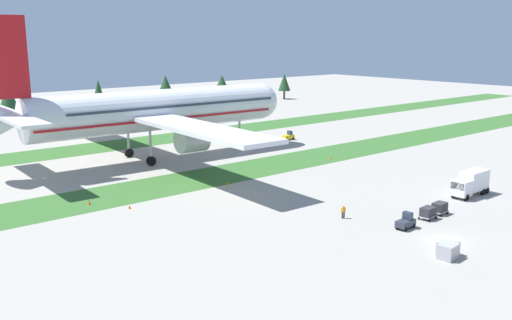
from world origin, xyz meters
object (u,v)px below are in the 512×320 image
Objects in this scene: cargo_dolly_lead at (428,212)px; taxiway_marker_3 at (89,202)px; pushback_tractor at (289,136)px; taxiway_marker_0 at (330,158)px; taxiway_marker_1 at (129,207)px; uld_container_0 at (448,251)px; uld_container_1 at (448,249)px; airliner at (151,110)px; ground_crew_marshaller at (343,211)px; cargo_dolly_second at (440,207)px; catering_truck at (471,183)px; baggage_tug at (406,222)px; taxiway_marker_2 at (227,183)px.

taxiway_marker_3 is at bearing 38.51° from cargo_dolly_lead.
pushback_tractor reaches higher than cargo_dolly_lead.
taxiway_marker_1 is at bearing -175.02° from taxiway_marker_0.
uld_container_0 reaches higher than taxiway_marker_0.
cargo_dolly_lead is at bearing -46.34° from taxiway_marker_1.
uld_container_1 reaches higher than taxiway_marker_3.
ground_crew_marshaller is (0.89, -45.91, -8.23)m from airliner.
cargo_dolly_lead is 4.34× the size of taxiway_marker_0.
taxiway_marker_0 is at bearing 57.79° from uld_container_1.
uld_container_0 is at bearing -146.28° from uld_container_1.
ground_crew_marshaller is 34.13m from taxiway_marker_3.
ground_crew_marshaller reaches higher than cargo_dolly_second.
catering_truck is 53.55m from taxiway_marker_3.
uld_container_1 is at bearing -62.92° from taxiway_marker_3.
taxiway_marker_1 is (-21.59, 28.21, -0.58)m from baggage_tug.
uld_container_0 is 4.32× the size of taxiway_marker_1.
pushback_tractor is at bearing -12.47° from catering_truck.
cargo_dolly_lead is 0.33× the size of catering_truck.
uld_container_0 is at bearing -63.84° from taxiway_marker_3.
taxiway_marker_0 is 1.07× the size of taxiway_marker_2.
cargo_dolly_lead is 1.15× the size of uld_container_0.
pushback_tractor reaches higher than taxiway_marker_2.
pushback_tractor is 1.32× the size of uld_container_1.
catering_truck reaches higher than baggage_tug.
uld_container_0 is 0.75m from uld_container_1.
uld_container_1 is at bearing -122.21° from taxiway_marker_0.
catering_truck reaches higher than ground_crew_marshaller.
taxiway_marker_1 is (-51.04, -23.77, -0.58)m from pushback_tractor.
pushback_tractor is 1.52× the size of ground_crew_marshaller.
airliner is 105.98× the size of taxiway_marker_3.
catering_truck reaches higher than taxiway_marker_3.
pushback_tractor is at bearing 90.00° from airliner.
uld_container_1 is 40.30m from taxiway_marker_1.
airliner reaches higher than taxiway_marker_3.
taxiway_marker_2 is at bearing 1.26° from airliner.
airliner reaches higher than pushback_tractor.
pushback_tractor is (24.43, 51.65, -0.10)m from cargo_dolly_lead.
cargo_dolly_lead is 57.14m from pushback_tractor.
cargo_dolly_second is 55.79m from pushback_tractor.
cargo_dolly_second is 34.17m from taxiway_marker_0.
baggage_tug reaches higher than uld_container_1.
baggage_tug is 19.08m from catering_truck.
uld_container_1 is 47.19m from taxiway_marker_0.
cargo_dolly_second reaches higher than taxiway_marker_1.
airliner is at bearing 23.74° from catering_truck.
taxiway_marker_0 reaches higher than taxiway_marker_2.
uld_container_1 is at bearing 129.33° from cargo_dolly_lead.
baggage_tug is 1.34× the size of uld_container_0.
baggage_tug reaches higher than cargo_dolly_lead.
taxiway_marker_1 is (-26.60, 27.88, -0.69)m from cargo_dolly_lead.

